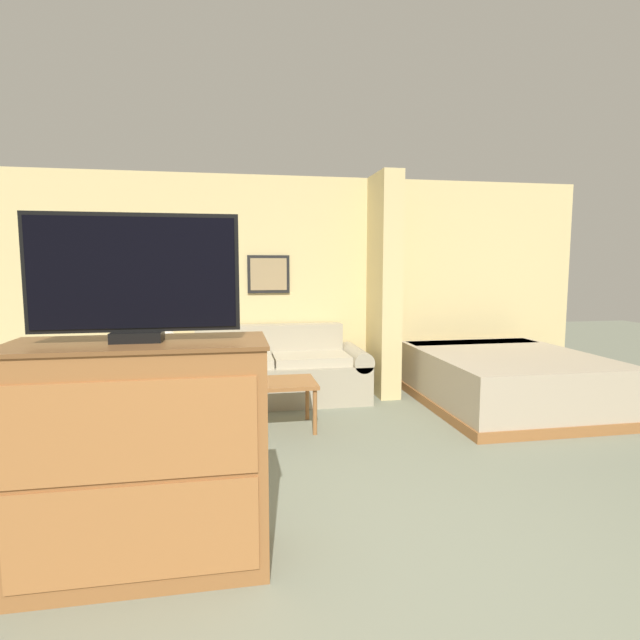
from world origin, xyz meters
TOP-DOWN VIEW (x-y plane):
  - ground_plane at (0.00, 0.00)m, footprint 20.00×20.00m
  - wall_back at (-0.00, 4.05)m, footprint 7.56×0.16m
  - wall_partition_pillar at (1.09, 3.65)m, footprint 0.24×0.68m
  - couch at (-0.25, 3.57)m, footprint 2.16×0.84m
  - coffee_table at (-0.22, 2.56)m, footprint 0.59×0.54m
  - side_table at (-1.44, 3.55)m, footprint 0.36×0.36m
  - table_lamp at (-1.44, 3.55)m, footprint 0.33×0.33m
  - tv_dresser at (-1.16, 0.50)m, footprint 1.25×0.54m
  - tv at (-1.16, 0.50)m, footprint 0.99×0.16m
  - bed at (2.26, 2.90)m, footprint 1.78×2.11m

SIDE VIEW (x-z plane):
  - ground_plane at x=0.00m, z-range 0.00..0.00m
  - bed at x=2.26m, z-range 0.00..0.59m
  - couch at x=-0.25m, z-range -0.10..0.74m
  - coffee_table at x=-0.22m, z-range 0.17..0.63m
  - side_table at x=-1.44m, z-range 0.16..0.69m
  - tv_dresser at x=-1.16m, z-range 0.00..1.18m
  - table_lamp at x=-1.44m, z-range 0.62..1.06m
  - wall_back at x=0.00m, z-range -0.01..2.59m
  - wall_partition_pillar at x=1.09m, z-range 0.00..2.60m
  - tv at x=-1.16m, z-range 1.18..1.80m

